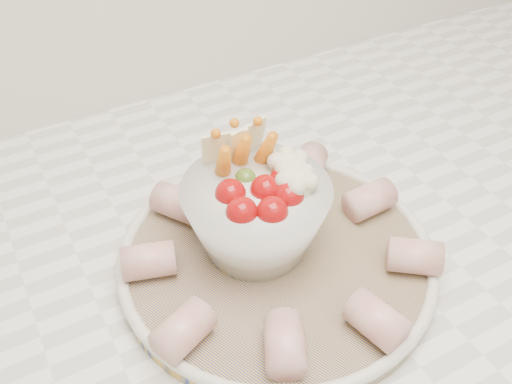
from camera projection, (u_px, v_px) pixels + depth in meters
serving_platter at (277, 256)px, 0.58m from camera, size 0.42×0.42×0.02m
veggie_bowl at (257, 211)px, 0.56m from camera, size 0.15×0.15×0.12m
cured_meat_rolls at (277, 242)px, 0.56m from camera, size 0.30×0.31×0.03m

